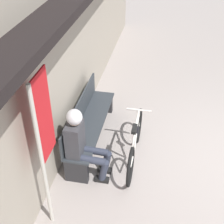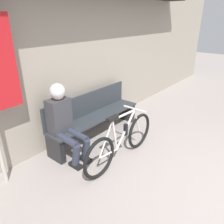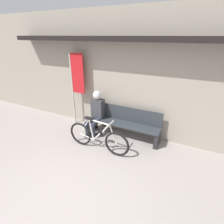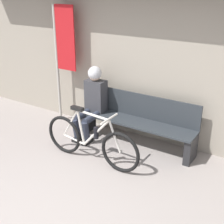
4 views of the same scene
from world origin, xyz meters
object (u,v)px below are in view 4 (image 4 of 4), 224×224
Objects in this scene: banner_pole at (62,49)px; bicycle at (91,141)px; park_bench_near at (137,121)px; person_seated at (93,98)px.

bicycle is at bearing -36.51° from banner_pole.
park_bench_near is 0.91m from bicycle.
person_seated is at bearing -171.48° from park_bench_near.
person_seated is (-0.78, -0.12, 0.29)m from park_bench_near.
park_bench_near is 1.65× the size of person_seated.
bicycle is 1.88m from banner_pole.
park_bench_near is at bearing -2.63° from banner_pole.
banner_pole is at bearing 177.37° from park_bench_near.
bicycle is 0.95m from person_seated.
bicycle is at bearing -109.21° from park_bench_near.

